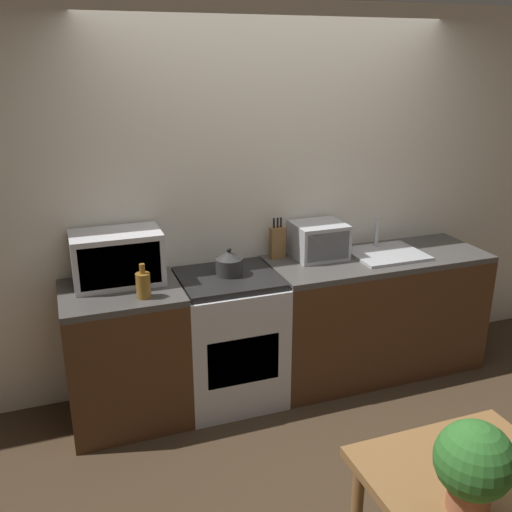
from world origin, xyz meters
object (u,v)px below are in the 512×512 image
object	(u,v)px
kettle	(229,263)
microwave	(117,258)
bottle	(143,285)
dining_table	(468,505)
toaster_oven	(319,240)
stove_range	(229,338)

from	to	relation	value
kettle	microwave	distance (m)	0.71
bottle	dining_table	xyz separation A→B (m)	(0.90, -1.81, -0.33)
microwave	toaster_oven	distance (m)	1.40
toaster_oven	microwave	bearing A→B (deg)	-179.57
toaster_oven	bottle	bearing A→B (deg)	-166.91
stove_range	bottle	world-z (taller)	bottle
kettle	bottle	xyz separation A→B (m)	(-0.59, -0.19, 0.00)
dining_table	toaster_oven	bearing A→B (deg)	79.64
bottle	toaster_oven	xyz separation A→B (m)	(1.29, 0.30, 0.04)
stove_range	dining_table	distance (m)	2.01
bottle	toaster_oven	distance (m)	1.32
bottle	toaster_oven	bearing A→B (deg)	13.09
kettle	bottle	size ratio (longest dim) A/B	0.88
stove_range	kettle	distance (m)	0.53
stove_range	toaster_oven	distance (m)	0.93
kettle	toaster_oven	distance (m)	0.71
kettle	dining_table	size ratio (longest dim) A/B	0.24
kettle	dining_table	world-z (taller)	kettle
stove_range	toaster_oven	world-z (taller)	toaster_oven
dining_table	microwave	bearing A→B (deg)	115.75
kettle	dining_table	bearing A→B (deg)	-81.04
microwave	dining_table	size ratio (longest dim) A/B	0.71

